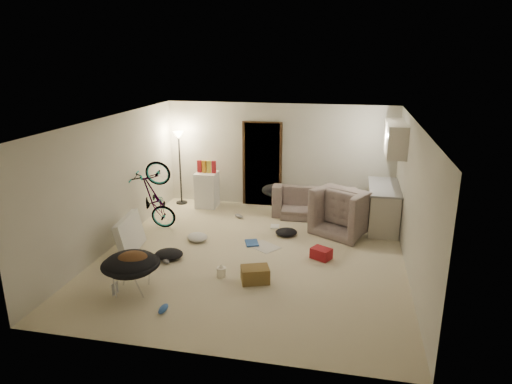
% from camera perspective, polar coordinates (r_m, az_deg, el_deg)
% --- Properties ---
extents(floor, '(5.50, 6.00, 0.02)m').
position_cam_1_polar(floor, '(8.60, -0.44, -7.95)').
color(floor, beige).
rests_on(floor, ground).
extents(ceiling, '(5.50, 6.00, 0.02)m').
position_cam_1_polar(ceiling, '(7.88, -0.48, 8.91)').
color(ceiling, white).
rests_on(ceiling, wall_back).
extents(wall_back, '(5.50, 0.02, 2.50)m').
position_cam_1_polar(wall_back, '(11.02, 2.89, 4.56)').
color(wall_back, beige).
rests_on(wall_back, floor).
extents(wall_front, '(5.50, 0.02, 2.50)m').
position_cam_1_polar(wall_front, '(5.45, -7.31, -8.93)').
color(wall_front, beige).
rests_on(wall_front, floor).
extents(wall_left, '(0.02, 6.00, 2.50)m').
position_cam_1_polar(wall_left, '(9.13, -17.65, 1.14)').
color(wall_left, beige).
rests_on(wall_left, floor).
extents(wall_right, '(0.02, 6.00, 2.50)m').
position_cam_1_polar(wall_right, '(8.06, 19.10, -1.07)').
color(wall_right, beige).
rests_on(wall_right, floor).
extents(doorway, '(0.85, 0.10, 2.04)m').
position_cam_1_polar(doorway, '(11.10, 0.80, 3.45)').
color(doorway, black).
rests_on(doorway, floor).
extents(door_trim, '(0.97, 0.04, 2.10)m').
position_cam_1_polar(door_trim, '(11.07, 0.77, 3.42)').
color(door_trim, '#382413').
rests_on(door_trim, floor).
extents(floor_lamp, '(0.28, 0.28, 1.81)m').
position_cam_1_polar(floor_lamp, '(11.29, -9.57, 4.94)').
color(floor_lamp, black).
rests_on(floor_lamp, floor).
extents(kitchen_counter, '(0.60, 1.50, 0.88)m').
position_cam_1_polar(kitchen_counter, '(10.16, 15.56, -1.88)').
color(kitchen_counter, beige).
rests_on(kitchen_counter, floor).
extents(counter_top, '(0.64, 1.54, 0.04)m').
position_cam_1_polar(counter_top, '(10.03, 15.76, 0.61)').
color(counter_top, gray).
rests_on(counter_top, kitchen_counter).
extents(kitchen_uppers, '(0.38, 1.40, 0.65)m').
position_cam_1_polar(kitchen_uppers, '(9.81, 17.02, 6.46)').
color(kitchen_uppers, beige).
rests_on(kitchen_uppers, wall_right).
extents(sofa, '(1.90, 0.80, 0.55)m').
position_cam_1_polar(sofa, '(10.64, 7.28, -1.47)').
color(sofa, '#353C34').
rests_on(sofa, floor).
extents(armchair, '(1.44, 1.39, 0.72)m').
position_cam_1_polar(armchair, '(9.80, 11.47, -2.79)').
color(armchair, '#353C34').
rests_on(armchair, floor).
extents(bicycle, '(1.60, 0.81, 0.89)m').
position_cam_1_polar(bicycle, '(9.91, -12.46, -2.33)').
color(bicycle, black).
rests_on(bicycle, floor).
extents(book_asset, '(0.23, 0.18, 0.02)m').
position_cam_1_polar(book_asset, '(7.58, -17.48, -12.30)').
color(book_asset, maroon).
rests_on(book_asset, floor).
extents(mini_fridge, '(0.51, 0.51, 0.85)m').
position_cam_1_polar(mini_fridge, '(11.18, -6.14, 0.30)').
color(mini_fridge, white).
rests_on(mini_fridge, floor).
extents(snack_box_0, '(0.10, 0.08, 0.30)m').
position_cam_1_polar(snack_box_0, '(11.08, -7.07, 3.19)').
color(snack_box_0, maroon).
rests_on(snack_box_0, mini_fridge).
extents(snack_box_1, '(0.11, 0.09, 0.30)m').
position_cam_1_polar(snack_box_1, '(11.04, -6.48, 3.17)').
color(snack_box_1, '#B47216').
rests_on(snack_box_1, mini_fridge).
extents(snack_box_2, '(0.12, 0.10, 0.30)m').
position_cam_1_polar(snack_box_2, '(11.01, -5.89, 3.14)').
color(snack_box_2, gold).
rests_on(snack_box_2, mini_fridge).
extents(snack_box_3, '(0.10, 0.08, 0.30)m').
position_cam_1_polar(snack_box_3, '(10.97, -5.29, 3.11)').
color(snack_box_3, maroon).
rests_on(snack_box_3, mini_fridge).
extents(saucer_chair, '(0.91, 0.91, 0.65)m').
position_cam_1_polar(saucer_chair, '(7.48, -15.33, -9.28)').
color(saucer_chair, silver).
rests_on(saucer_chair, floor).
extents(hoodie, '(0.60, 0.56, 0.22)m').
position_cam_1_polar(hoodie, '(7.35, -15.21, -8.06)').
color(hoodie, '#53331C').
rests_on(hoodie, saucer_chair).
extents(sofa_drape, '(0.57, 0.47, 0.28)m').
position_cam_1_polar(sofa_drape, '(10.67, 2.25, 0.20)').
color(sofa_drape, black).
rests_on(sofa_drape, sofa).
extents(tv_box, '(0.38, 1.06, 0.69)m').
position_cam_1_polar(tv_box, '(8.95, -15.47, -5.13)').
color(tv_box, silver).
rests_on(tv_box, floor).
extents(drink_case_a, '(0.54, 0.46, 0.26)m').
position_cam_1_polar(drink_case_a, '(7.61, -0.11, -10.28)').
color(drink_case_a, brown).
rests_on(drink_case_a, floor).
extents(drink_case_b, '(0.43, 0.39, 0.20)m').
position_cam_1_polar(drink_case_b, '(8.51, 8.15, -7.61)').
color(drink_case_b, maroon).
rests_on(drink_case_b, floor).
extents(juicer, '(0.16, 0.16, 0.23)m').
position_cam_1_polar(juicer, '(7.81, -4.35, -9.86)').
color(juicer, white).
rests_on(juicer, floor).
extents(newspaper, '(0.69, 0.66, 0.01)m').
position_cam_1_polar(newspaper, '(8.95, 1.04, -6.84)').
color(newspaper, beige).
rests_on(newspaper, floor).
extents(book_blue, '(0.34, 0.39, 0.03)m').
position_cam_1_polar(book_blue, '(9.08, -0.52, -6.39)').
color(book_blue, '#2E59A9').
rests_on(book_blue, floor).
extents(book_white, '(0.22, 0.26, 0.02)m').
position_cam_1_polar(book_white, '(9.93, 2.38, -4.32)').
color(book_white, silver).
rests_on(book_white, floor).
extents(shoe_1, '(0.26, 0.23, 0.09)m').
position_cam_1_polar(shoe_1, '(10.44, -2.16, -3.03)').
color(shoe_1, slate).
rests_on(shoe_1, floor).
extents(shoe_2, '(0.12, 0.26, 0.09)m').
position_cam_1_polar(shoe_2, '(6.99, -11.52, -14.11)').
color(shoe_2, '#2E59A9').
rests_on(shoe_2, floor).
extents(shoe_3, '(0.25, 0.22, 0.09)m').
position_cam_1_polar(shoe_3, '(8.44, -11.26, -8.40)').
color(shoe_3, slate).
rests_on(shoe_3, floor).
extents(clothes_lump_a, '(0.57, 0.50, 0.17)m').
position_cam_1_polar(clothes_lump_a, '(8.59, -10.83, -7.64)').
color(clothes_lump_a, black).
rests_on(clothes_lump_a, floor).
extents(clothes_lump_b, '(0.57, 0.54, 0.14)m').
position_cam_1_polar(clothes_lump_b, '(9.49, 3.80, -5.02)').
color(clothes_lump_b, black).
rests_on(clothes_lump_b, floor).
extents(clothes_lump_c, '(0.60, 0.59, 0.14)m').
position_cam_1_polar(clothes_lump_c, '(9.29, -7.33, -5.62)').
color(clothes_lump_c, silver).
rests_on(clothes_lump_c, floor).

